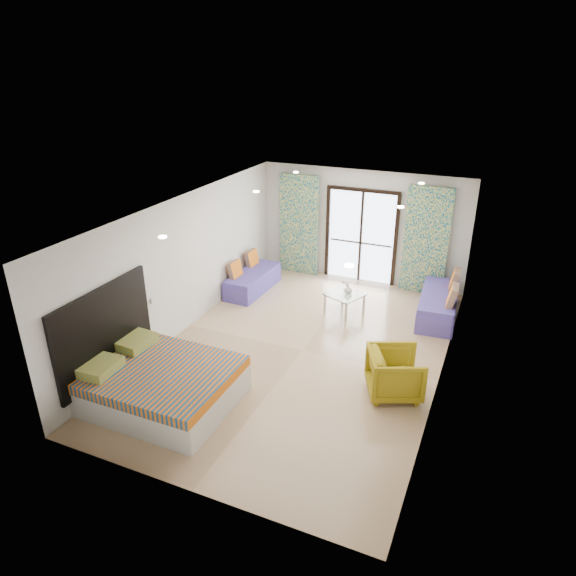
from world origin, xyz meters
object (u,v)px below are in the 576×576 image
at_px(bed, 160,384).
at_px(daybed_right, 439,304).
at_px(armchair, 395,371).
at_px(daybed_left, 252,280).
at_px(coffee_table, 345,296).

xyz_separation_m(bed, daybed_right, (3.60, 4.78, -0.03)).
xyz_separation_m(daybed_right, armchair, (-0.24, -3.10, 0.14)).
distance_m(daybed_left, armchair, 4.84).
distance_m(daybed_left, daybed_right, 4.25).
bearing_deg(daybed_right, bed, -131.08).
bearing_deg(armchair, daybed_right, -28.01).
xyz_separation_m(daybed_left, armchair, (3.99, -2.74, 0.17)).
bearing_deg(coffee_table, daybed_left, 173.26).
height_order(daybed_left, coffee_table, daybed_left).
distance_m(daybed_left, coffee_table, 2.37).
xyz_separation_m(bed, armchair, (3.35, 1.68, 0.10)).
relative_size(bed, coffee_table, 2.51).
distance_m(bed, daybed_right, 5.98).
bearing_deg(daybed_left, bed, -80.39).
distance_m(coffee_table, armchair, 2.96).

